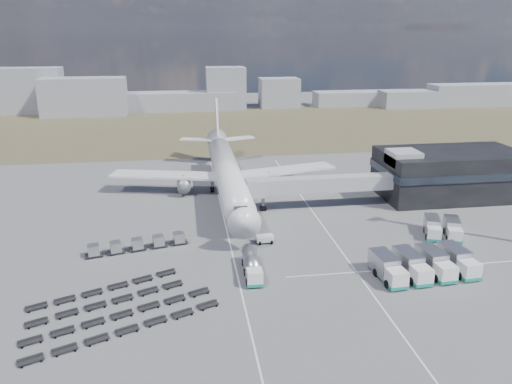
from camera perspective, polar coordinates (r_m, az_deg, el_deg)
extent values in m
plane|color=#565659|center=(81.53, -1.23, -7.34)|extent=(420.00, 420.00, 0.00)
cube|color=brown|center=(186.54, -5.50, 7.32)|extent=(420.00, 90.00, 0.01)
cube|color=silver|center=(85.84, -2.99, -5.98)|extent=(0.25, 110.00, 0.01)
cube|color=silver|center=(89.13, 8.66, -5.23)|extent=(0.25, 110.00, 0.01)
cube|color=silver|center=(81.34, 17.46, -8.31)|extent=(40.00, 0.25, 0.01)
cube|color=black|center=(116.46, 21.29, 1.96)|extent=(30.00, 16.00, 10.00)
cube|color=#262D38|center=(116.15, 21.36, 2.53)|extent=(30.40, 16.40, 1.60)
cube|color=#939399|center=(108.18, 16.51, 3.76)|extent=(6.00, 6.00, 3.00)
cube|color=#939399|center=(101.87, 7.44, 0.91)|extent=(29.80, 3.00, 3.00)
cube|color=#939399|center=(98.68, 0.00, 0.50)|extent=(4.00, 3.60, 3.40)
cylinder|color=slate|center=(100.17, 0.81, -0.77)|extent=(0.70, 0.70, 5.10)
cylinder|color=black|center=(100.88, 0.80, -1.89)|extent=(1.40, 0.90, 1.40)
cylinder|color=silver|center=(107.60, -3.26, 2.10)|extent=(5.60, 48.00, 5.60)
cone|color=silver|center=(82.61, -1.56, -2.98)|extent=(5.60, 5.00, 5.60)
cone|color=silver|center=(134.46, -4.36, 5.72)|extent=(5.60, 8.00, 5.60)
cube|color=black|center=(84.18, -1.73, -1.98)|extent=(2.20, 2.00, 0.80)
cube|color=silver|center=(112.44, -10.09, 1.92)|extent=(25.59, 11.38, 0.50)
cube|color=silver|center=(114.49, 3.02, 2.48)|extent=(25.59, 11.38, 0.50)
cylinder|color=slate|center=(110.94, -8.26, 0.87)|extent=(3.00, 5.00, 3.00)
cylinder|color=slate|center=(112.46, 1.46, 1.30)|extent=(3.00, 5.00, 3.00)
cube|color=silver|center=(136.08, -6.75, 5.97)|extent=(9.49, 5.63, 0.35)
cube|color=silver|center=(136.80, -2.12, 6.15)|extent=(9.49, 5.63, 0.35)
cube|color=silver|center=(136.29, -4.52, 8.33)|extent=(0.50, 9.06, 11.45)
cylinder|color=slate|center=(89.19, -1.97, -4.13)|extent=(0.50, 0.50, 2.50)
cylinder|color=slate|center=(112.38, -5.03, 0.61)|extent=(0.60, 0.60, 2.50)
cylinder|color=slate|center=(112.89, -1.79, 0.75)|extent=(0.60, 0.60, 2.50)
cylinder|color=black|center=(89.48, -1.96, -4.58)|extent=(0.50, 1.20, 1.20)
cube|color=gray|center=(239.73, -25.31, 10.43)|extent=(34.65, 12.00, 19.07)
cube|color=gray|center=(222.94, -19.06, 10.24)|extent=(34.34, 12.00, 15.61)
cube|color=gray|center=(228.15, -9.47, 10.18)|extent=(54.91, 12.00, 8.04)
cube|color=gray|center=(229.17, -3.48, 11.76)|extent=(17.36, 12.00, 18.57)
cube|color=gray|center=(235.20, 2.65, 11.27)|extent=(17.80, 12.00, 13.16)
cube|color=gray|center=(246.43, 12.15, 10.44)|extent=(46.86, 12.00, 6.54)
cube|color=gray|center=(244.92, 16.91, 10.14)|extent=(25.01, 12.00, 7.57)
cube|color=gray|center=(261.23, 23.85, 10.13)|extent=(44.54, 12.00, 10.04)
cube|color=silver|center=(72.24, -0.15, -9.69)|extent=(2.31, 2.31, 2.16)
cube|color=#167E6B|center=(72.64, -0.15, -10.28)|extent=(2.41, 2.41, 0.47)
cylinder|color=#A6A6AB|center=(76.12, -0.56, -7.80)|extent=(2.53, 7.11, 2.35)
cube|color=slate|center=(76.60, -0.56, -8.52)|extent=(2.44, 7.10, 0.33)
cylinder|color=black|center=(75.46, -0.44, -9.16)|extent=(2.47, 1.10, 1.03)
cube|color=silver|center=(86.02, 1.02, -5.41)|extent=(3.03, 1.81, 1.36)
cube|color=silver|center=(113.25, 3.76, 1.03)|extent=(2.76, 6.55, 3.02)
cube|color=#167E6B|center=(113.62, 3.75, 0.43)|extent=(2.87, 6.66, 0.49)
cube|color=silver|center=(74.33, 15.76, -9.49)|extent=(2.81, 2.71, 2.51)
cube|color=#167E6B|center=(74.77, 15.69, -10.15)|extent=(2.94, 2.83, 0.51)
cube|color=#A6A6AB|center=(77.25, 14.40, -7.88)|extent=(3.14, 5.45, 2.97)
cube|color=silver|center=(76.15, 18.37, -9.05)|extent=(2.81, 2.71, 2.51)
cube|color=#167E6B|center=(76.59, 18.29, -9.70)|extent=(2.94, 2.83, 0.51)
cube|color=#A6A6AB|center=(79.00, 16.93, -7.51)|extent=(3.14, 5.45, 2.97)
cube|color=silver|center=(78.12, 20.84, -8.62)|extent=(2.81, 2.71, 2.51)
cube|color=#167E6B|center=(78.55, 20.76, -9.25)|extent=(2.94, 2.83, 0.51)
cube|color=#A6A6AB|center=(80.91, 19.35, -7.14)|extent=(3.14, 5.45, 2.97)
cube|color=silver|center=(80.24, 23.19, -8.20)|extent=(2.81, 2.71, 2.51)
cube|color=#167E6B|center=(80.65, 23.10, -8.82)|extent=(2.94, 2.83, 0.51)
cube|color=#A6A6AB|center=(82.95, 21.65, -6.77)|extent=(3.14, 5.45, 2.97)
cube|color=silver|center=(91.99, 19.66, -4.50)|extent=(2.94, 2.88, 2.21)
cube|color=#167E6B|center=(92.31, 19.61, -4.99)|extent=(3.07, 3.01, 0.45)
cube|color=#A6A6AB|center=(95.08, 19.44, -3.47)|extent=(3.87, 5.17, 2.61)
cube|color=silver|center=(92.56, 21.76, -4.61)|extent=(2.94, 2.88, 2.21)
cube|color=#167E6B|center=(92.88, 21.70, -5.09)|extent=(3.07, 3.01, 0.45)
cube|color=#A6A6AB|center=(95.64, 21.47, -3.58)|extent=(3.87, 5.17, 2.61)
cube|color=black|center=(85.24, -18.02, -6.86)|extent=(3.15, 2.33, 0.20)
cube|color=#A6A6AB|center=(84.87, -18.08, -6.30)|extent=(2.09, 2.09, 1.63)
cube|color=black|center=(85.40, -15.69, -6.58)|extent=(3.15, 2.33, 0.20)
cube|color=#A6A6AB|center=(85.03, -15.74, -6.02)|extent=(2.09, 2.09, 1.63)
cube|color=black|center=(85.70, -13.36, -6.29)|extent=(3.15, 2.33, 0.20)
cube|color=#A6A6AB|center=(85.33, -13.41, -5.73)|extent=(2.09, 2.09, 1.63)
cube|color=black|center=(86.14, -11.06, -5.99)|extent=(3.15, 2.33, 0.20)
cube|color=#A6A6AB|center=(85.77, -11.10, -5.43)|extent=(2.09, 2.09, 1.63)
cube|color=black|center=(86.72, -8.79, -5.69)|extent=(3.15, 2.33, 0.20)
cube|color=#A6A6AB|center=(86.35, -8.82, -5.13)|extent=(2.09, 2.09, 1.63)
cube|color=black|center=(64.86, -14.53, -14.96)|extent=(23.95, 11.27, 0.65)
cube|color=black|center=(68.01, -15.53, -13.36)|extent=(23.95, 11.27, 0.65)
cube|color=black|center=(71.22, -16.43, -11.91)|extent=(20.61, 9.84, 0.65)
cube|color=black|center=(74.49, -17.25, -10.58)|extent=(20.61, 9.84, 0.65)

